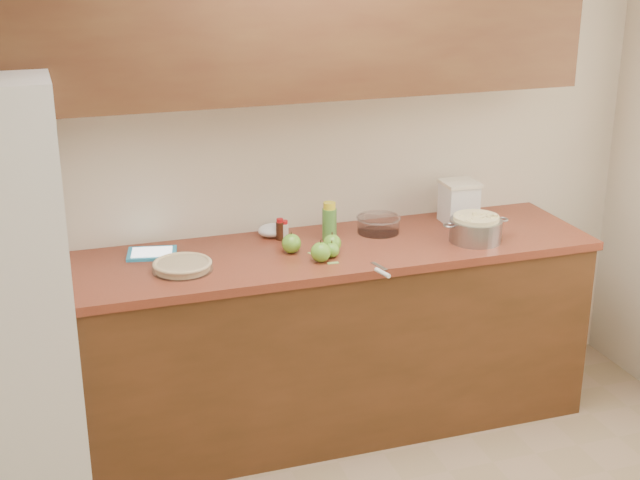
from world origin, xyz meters
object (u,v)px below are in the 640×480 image
object	(u,v)px
colander	(476,229)
tablet	(152,253)
pie	(182,266)
flour_canister	(459,202)

from	to	relation	value
colander	tablet	bearing A→B (deg)	168.82
tablet	pie	bearing A→B (deg)	-56.03
colander	flour_canister	size ratio (longest dim) A/B	1.58
pie	colander	world-z (taller)	colander
pie	flour_canister	size ratio (longest dim) A/B	1.24
colander	flour_canister	xyz separation A→B (m)	(0.05, 0.28, 0.05)
flour_canister	tablet	distance (m)	1.52
colander	tablet	distance (m)	1.50
pie	colander	bearing A→B (deg)	-2.41
pie	colander	xyz separation A→B (m)	(1.37, -0.06, 0.04)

